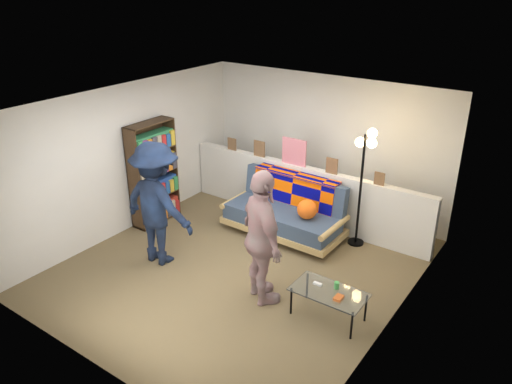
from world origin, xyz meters
TOP-DOWN VIEW (x-y plane):
  - ground at (0.00, 0.00)m, footprint 5.00×5.00m
  - room_shell at (0.00, 0.47)m, footprint 4.60×5.05m
  - half_wall_ledge at (0.00, 1.80)m, footprint 4.45×0.15m
  - ledge_decor at (-0.23, 1.78)m, footprint 2.97×0.02m
  - futon_sofa at (0.00, 1.25)m, footprint 1.96×0.97m
  - bookshelf at (-2.08, 0.37)m, footprint 0.29×0.87m
  - coffee_table at (1.59, -0.30)m, footprint 0.91×0.50m
  - floor_lamp at (1.10, 1.64)m, footprint 0.39×0.35m
  - person_left at (-1.09, -0.51)m, footprint 1.20×0.70m
  - person_right at (0.70, -0.46)m, footprint 1.12×0.97m

SIDE VIEW (x-z plane):
  - ground at x=0.00m, z-range 0.00..0.00m
  - coffee_table at x=1.59m, z-range 0.12..0.59m
  - futon_sofa at x=0.00m, z-range -0.03..0.81m
  - half_wall_ledge at x=0.00m, z-range 0.00..1.00m
  - bookshelf at x=-2.08m, z-range -0.06..1.69m
  - person_right at x=0.70m, z-range 0.00..1.81m
  - person_left at x=-1.09m, z-range 0.00..1.84m
  - ledge_decor at x=-0.23m, z-range 0.95..1.40m
  - floor_lamp at x=1.10m, z-range 0.39..2.26m
  - room_shell at x=0.00m, z-range 0.45..2.90m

